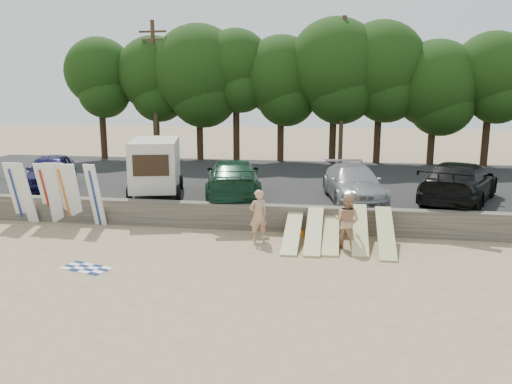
{
  "coord_description": "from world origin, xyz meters",
  "views": [
    {
      "loc": [
        1.81,
        -15.49,
        5.27
      ],
      "look_at": [
        -1.22,
        3.0,
        1.49
      ],
      "focal_mm": 35.0,
      "sensor_mm": 36.0,
      "label": 1
    }
  ],
  "objects_px": {
    "car_3": "(459,182)",
    "cooler": "(320,236)",
    "car_2": "(353,183)",
    "car_1": "(233,178)",
    "box_trailer": "(156,164)",
    "beachgoer_b": "(347,221)",
    "beachgoer_a": "(258,215)",
    "car_0": "(51,171)"
  },
  "relations": [
    {
      "from": "car_2",
      "to": "beachgoer_b",
      "type": "distance_m",
      "value": 4.5
    },
    {
      "from": "car_1",
      "to": "car_2",
      "type": "height_order",
      "value": "car_1"
    },
    {
      "from": "car_0",
      "to": "car_1",
      "type": "relative_size",
      "value": 0.83
    },
    {
      "from": "box_trailer",
      "to": "beachgoer_a",
      "type": "bearing_deg",
      "value": -52.43
    },
    {
      "from": "box_trailer",
      "to": "car_0",
      "type": "distance_m",
      "value": 5.64
    },
    {
      "from": "box_trailer",
      "to": "beachgoer_b",
      "type": "xyz_separation_m",
      "value": [
        8.42,
        -4.36,
        -1.15
      ]
    },
    {
      "from": "car_1",
      "to": "cooler",
      "type": "distance_m",
      "value": 5.64
    },
    {
      "from": "box_trailer",
      "to": "cooler",
      "type": "distance_m",
      "value": 8.56
    },
    {
      "from": "car_1",
      "to": "car_3",
      "type": "xyz_separation_m",
      "value": [
        9.56,
        0.38,
        0.03
      ]
    },
    {
      "from": "box_trailer",
      "to": "beachgoer_b",
      "type": "distance_m",
      "value": 9.55
    },
    {
      "from": "car_3",
      "to": "beachgoer_b",
      "type": "distance_m",
      "value": 6.74
    },
    {
      "from": "beachgoer_a",
      "to": "beachgoer_b",
      "type": "height_order",
      "value": "beachgoer_b"
    },
    {
      "from": "box_trailer",
      "to": "car_0",
      "type": "height_order",
      "value": "box_trailer"
    },
    {
      "from": "beachgoer_a",
      "to": "car_2",
      "type": "bearing_deg",
      "value": -161.14
    },
    {
      "from": "box_trailer",
      "to": "car_2",
      "type": "distance_m",
      "value": 8.76
    },
    {
      "from": "beachgoer_b",
      "to": "beachgoer_a",
      "type": "bearing_deg",
      "value": 20.87
    },
    {
      "from": "box_trailer",
      "to": "beachgoer_a",
      "type": "distance_m",
      "value": 6.78
    },
    {
      "from": "car_3",
      "to": "cooler",
      "type": "xyz_separation_m",
      "value": [
        -5.59,
        -4.15,
        -1.4
      ]
    },
    {
      "from": "box_trailer",
      "to": "car_1",
      "type": "height_order",
      "value": "box_trailer"
    },
    {
      "from": "car_1",
      "to": "beachgoer_a",
      "type": "relative_size",
      "value": 3.05
    },
    {
      "from": "beachgoer_b",
      "to": "car_3",
      "type": "bearing_deg",
      "value": -107.58
    },
    {
      "from": "beachgoer_a",
      "to": "box_trailer",
      "type": "bearing_deg",
      "value": -69.05
    },
    {
      "from": "beachgoer_b",
      "to": "cooler",
      "type": "height_order",
      "value": "beachgoer_b"
    },
    {
      "from": "beachgoer_b",
      "to": "cooler",
      "type": "distance_m",
      "value": 1.39
    },
    {
      "from": "cooler",
      "to": "box_trailer",
      "type": "bearing_deg",
      "value": 156.15
    },
    {
      "from": "car_3",
      "to": "car_2",
      "type": "bearing_deg",
      "value": 28.14
    },
    {
      "from": "car_1",
      "to": "car_3",
      "type": "distance_m",
      "value": 9.57
    },
    {
      "from": "car_1",
      "to": "box_trailer",
      "type": "bearing_deg",
      "value": -10.92
    },
    {
      "from": "cooler",
      "to": "beachgoer_a",
      "type": "bearing_deg",
      "value": -167.84
    },
    {
      "from": "car_1",
      "to": "car_3",
      "type": "relative_size",
      "value": 0.96
    },
    {
      "from": "car_1",
      "to": "cooler",
      "type": "xyz_separation_m",
      "value": [
        3.97,
        -3.77,
        -1.37
      ]
    },
    {
      "from": "car_3",
      "to": "beachgoer_a",
      "type": "distance_m",
      "value": 9.02
    },
    {
      "from": "car_3",
      "to": "box_trailer",
      "type": "bearing_deg",
      "value": 25.27
    },
    {
      "from": "car_2",
      "to": "car_3",
      "type": "bearing_deg",
      "value": -5.4
    },
    {
      "from": "car_0",
      "to": "car_2",
      "type": "relative_size",
      "value": 0.92
    },
    {
      "from": "beachgoer_a",
      "to": "beachgoer_b",
      "type": "relative_size",
      "value": 1.0
    },
    {
      "from": "car_2",
      "to": "beachgoer_b",
      "type": "relative_size",
      "value": 2.75
    },
    {
      "from": "car_2",
      "to": "car_3",
      "type": "relative_size",
      "value": 0.87
    },
    {
      "from": "box_trailer",
      "to": "car_3",
      "type": "distance_m",
      "value": 13.09
    },
    {
      "from": "car_0",
      "to": "beachgoer_a",
      "type": "distance_m",
      "value": 11.87
    },
    {
      "from": "car_3",
      "to": "beachgoer_a",
      "type": "xyz_separation_m",
      "value": [
        -7.78,
        -4.53,
        -0.62
      ]
    },
    {
      "from": "car_3",
      "to": "cooler",
      "type": "distance_m",
      "value": 7.1
    }
  ]
}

